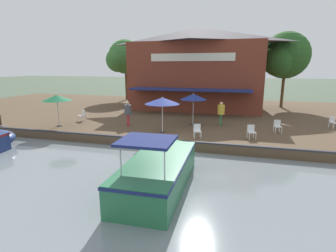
% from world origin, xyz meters
% --- Properties ---
extents(ground_plane, '(220.00, 220.00, 0.00)m').
position_xyz_m(ground_plane, '(0.00, 0.00, 0.00)').
color(ground_plane, '#4C5B47').
extents(quay_deck, '(22.00, 56.00, 0.60)m').
position_xyz_m(quay_deck, '(-11.00, 0.00, 0.30)').
color(quay_deck, brown).
rests_on(quay_deck, ground).
extents(quay_edge_fender, '(0.20, 50.40, 0.10)m').
position_xyz_m(quay_edge_fender, '(-0.10, 0.00, 0.65)').
color(quay_edge_fender, '#2D2D33').
rests_on(quay_edge_fender, quay_deck).
extents(waterfront_restaurant, '(9.27, 13.52, 8.22)m').
position_xyz_m(waterfront_restaurant, '(-13.51, -0.03, 4.77)').
color(waterfront_restaurant, brown).
rests_on(waterfront_restaurant, quay_deck).
extents(patio_umbrella_back_row, '(2.30, 2.30, 2.38)m').
position_xyz_m(patio_umbrella_back_row, '(-2.02, -0.49, 2.73)').
color(patio_umbrella_back_row, '#B7B7B7').
rests_on(patio_umbrella_back_row, quay_deck).
extents(patio_umbrella_far_corner, '(2.07, 2.07, 2.36)m').
position_xyz_m(patio_umbrella_far_corner, '(-1.83, -8.44, 2.70)').
color(patio_umbrella_far_corner, '#B7B7B7').
rests_on(patio_umbrella_far_corner, quay_deck).
extents(patio_umbrella_near_quay_edge, '(2.01, 2.01, 2.38)m').
position_xyz_m(patio_umbrella_near_quay_edge, '(-4.95, 1.06, 2.72)').
color(patio_umbrella_near_quay_edge, '#B7B7B7').
rests_on(patio_umbrella_near_quay_edge, quay_deck).
extents(cafe_chair_mid_patio, '(0.55, 0.55, 0.85)m').
position_xyz_m(cafe_chair_mid_patio, '(-1.29, 1.98, 1.08)').
color(cafe_chair_mid_patio, white).
rests_on(cafe_chair_mid_patio, quay_deck).
extents(cafe_chair_back_row_seat, '(0.59, 0.59, 0.85)m').
position_xyz_m(cafe_chair_back_row_seat, '(-3.99, -7.86, 1.08)').
color(cafe_chair_back_row_seat, white).
rests_on(cafe_chair_back_row_seat, quay_deck).
extents(cafe_chair_under_first_umbrella, '(0.52, 0.52, 0.85)m').
position_xyz_m(cafe_chair_under_first_umbrella, '(-3.97, 6.93, 1.08)').
color(cafe_chair_under_first_umbrella, white).
rests_on(cafe_chair_under_first_umbrella, quay_deck).
extents(cafe_chair_facing_river, '(0.55, 0.55, 0.85)m').
position_xyz_m(cafe_chair_facing_river, '(-1.89, 5.19, 1.08)').
color(cafe_chair_facing_river, white).
rests_on(cafe_chair_facing_river, quay_deck).
extents(cafe_chair_beside_entrance, '(0.59, 0.59, 0.85)m').
position_xyz_m(cafe_chair_beside_entrance, '(-6.39, 10.94, 1.08)').
color(cafe_chair_beside_entrance, white).
rests_on(cafe_chair_beside_entrance, quay_deck).
extents(person_at_quay_edge, '(0.52, 0.52, 1.83)m').
position_xyz_m(person_at_quay_edge, '(-3.18, -3.47, 1.76)').
color(person_at_quay_edge, '#B23338').
rests_on(person_at_quay_edge, quay_deck).
extents(person_near_entrance, '(0.51, 0.51, 1.80)m').
position_xyz_m(person_near_entrance, '(-5.14, 3.12, 1.74)').
color(person_near_entrance, '#337547').
rests_on(person_near_entrance, quay_deck).
extents(motorboat_nearest_quay, '(6.67, 2.37, 2.39)m').
position_xyz_m(motorboat_nearest_quay, '(4.23, 1.33, 0.74)').
color(motorboat_nearest_quay, '#287047').
rests_on(motorboat_nearest_quay, river_water).
extents(mooring_post, '(0.22, 0.22, 0.92)m').
position_xyz_m(mooring_post, '(-0.35, -12.29, 1.07)').
color(mooring_post, '#473323').
rests_on(mooring_post, quay_deck).
extents(tree_upstream_bank, '(5.05, 4.81, 7.88)m').
position_xyz_m(tree_upstream_bank, '(-15.91, 8.61, 5.94)').
color(tree_upstream_bank, brown).
rests_on(tree_upstream_bank, quay_deck).
extents(tree_behind_restaurant, '(4.64, 4.42, 7.80)m').
position_xyz_m(tree_behind_restaurant, '(-18.21, -10.56, 6.07)').
color(tree_behind_restaurant, brown).
rests_on(tree_behind_restaurant, quay_deck).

